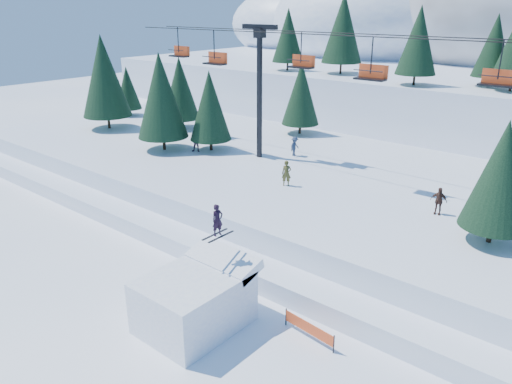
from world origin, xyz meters
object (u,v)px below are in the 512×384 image
Objects in this scene: jump_kicker at (196,299)px; banner_far at (399,325)px; chairlift at (375,83)px; banner_near at (309,328)px.

jump_kicker reaches higher than banner_far.
chairlift is (-0.33, 16.84, 7.93)m from jump_kicker.
chairlift reaches higher than banner_near.
chairlift reaches higher than banner_far.
banner_near is at bearing -136.48° from banner_far.
banner_near is at bearing -70.88° from chairlift.
jump_kicker is 18.62m from chairlift.
jump_kicker is 2.00× the size of banner_far.
chairlift reaches higher than jump_kicker.
chairlift is at bearing 124.71° from banner_far.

